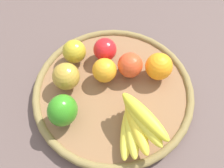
{
  "coord_description": "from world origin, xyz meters",
  "views": [
    {
      "loc": [
        -0.0,
        0.35,
        0.63
      ],
      "look_at": [
        0.0,
        0.0,
        0.06
      ],
      "focal_mm": 38.6,
      "sensor_mm": 36.0,
      "label": 1
    }
  ],
  "objects_px": {
    "bell_pepper": "(61,110)",
    "apple_0": "(65,76)",
    "apple_3": "(73,51)",
    "orange_0": "(158,66)",
    "banana_bunch": "(135,124)",
    "apple_2": "(129,65)",
    "apple_1": "(104,50)",
    "orange_1": "(103,70)"
  },
  "relations": [
    {
      "from": "bell_pepper",
      "to": "apple_0",
      "type": "bearing_deg",
      "value": -147.05
    },
    {
      "from": "apple_3",
      "to": "orange_0",
      "type": "relative_size",
      "value": 0.9
    },
    {
      "from": "banana_bunch",
      "to": "bell_pepper",
      "type": "distance_m",
      "value": 0.18
    },
    {
      "from": "apple_2",
      "to": "apple_1",
      "type": "relative_size",
      "value": 1.04
    },
    {
      "from": "apple_2",
      "to": "orange_0",
      "type": "distance_m",
      "value": 0.08
    },
    {
      "from": "apple_3",
      "to": "banana_bunch",
      "type": "distance_m",
      "value": 0.29
    },
    {
      "from": "orange_1",
      "to": "apple_0",
      "type": "height_order",
      "value": "apple_0"
    },
    {
      "from": "bell_pepper",
      "to": "orange_0",
      "type": "xyz_separation_m",
      "value": [
        -0.25,
        -0.14,
        -0.01
      ]
    },
    {
      "from": "orange_1",
      "to": "orange_0",
      "type": "distance_m",
      "value": 0.15
    },
    {
      "from": "banana_bunch",
      "to": "apple_0",
      "type": "relative_size",
      "value": 2.11
    },
    {
      "from": "banana_bunch",
      "to": "orange_1",
      "type": "bearing_deg",
      "value": -63.72
    },
    {
      "from": "apple_3",
      "to": "orange_1",
      "type": "relative_size",
      "value": 1.01
    },
    {
      "from": "orange_1",
      "to": "apple_0",
      "type": "bearing_deg",
      "value": 12.65
    },
    {
      "from": "orange_0",
      "to": "apple_1",
      "type": "height_order",
      "value": "orange_0"
    },
    {
      "from": "orange_1",
      "to": "orange_0",
      "type": "relative_size",
      "value": 0.89
    },
    {
      "from": "apple_2",
      "to": "apple_1",
      "type": "xyz_separation_m",
      "value": [
        0.07,
        -0.06,
        -0.0
      ]
    },
    {
      "from": "orange_1",
      "to": "bell_pepper",
      "type": "bearing_deg",
      "value": 52.38
    },
    {
      "from": "apple_1",
      "to": "apple_2",
      "type": "bearing_deg",
      "value": 141.98
    },
    {
      "from": "apple_3",
      "to": "banana_bunch",
      "type": "height_order",
      "value": "banana_bunch"
    },
    {
      "from": "apple_2",
      "to": "apple_3",
      "type": "xyz_separation_m",
      "value": [
        0.16,
        -0.05,
        -0.0
      ]
    },
    {
      "from": "apple_3",
      "to": "orange_1",
      "type": "bearing_deg",
      "value": 143.68
    },
    {
      "from": "apple_2",
      "to": "bell_pepper",
      "type": "bearing_deg",
      "value": 40.57
    },
    {
      "from": "banana_bunch",
      "to": "orange_0",
      "type": "bearing_deg",
      "value": -112.19
    },
    {
      "from": "orange_1",
      "to": "apple_0",
      "type": "relative_size",
      "value": 0.91
    },
    {
      "from": "apple_3",
      "to": "orange_1",
      "type": "xyz_separation_m",
      "value": [
        -0.09,
        0.07,
        -0.0
      ]
    },
    {
      "from": "apple_3",
      "to": "bell_pepper",
      "type": "xyz_separation_m",
      "value": [
        0.01,
        0.2,
        0.01
      ]
    },
    {
      "from": "orange_0",
      "to": "apple_2",
      "type": "bearing_deg",
      "value": -4.0
    },
    {
      "from": "apple_3",
      "to": "orange_1",
      "type": "distance_m",
      "value": 0.11
    },
    {
      "from": "apple_0",
      "to": "apple_1",
      "type": "height_order",
      "value": "apple_0"
    },
    {
      "from": "apple_2",
      "to": "apple_1",
      "type": "height_order",
      "value": "apple_2"
    },
    {
      "from": "banana_bunch",
      "to": "bell_pepper",
      "type": "bearing_deg",
      "value": -10.64
    },
    {
      "from": "banana_bunch",
      "to": "bell_pepper",
      "type": "xyz_separation_m",
      "value": [
        0.18,
        -0.03,
        -0.0
      ]
    },
    {
      "from": "apple_0",
      "to": "orange_0",
      "type": "xyz_separation_m",
      "value": [
        -0.26,
        -0.04,
        0.0
      ]
    },
    {
      "from": "apple_2",
      "to": "orange_1",
      "type": "bearing_deg",
      "value": 13.74
    },
    {
      "from": "orange_0",
      "to": "apple_1",
      "type": "distance_m",
      "value": 0.17
    },
    {
      "from": "banana_bunch",
      "to": "apple_0",
      "type": "xyz_separation_m",
      "value": [
        0.19,
        -0.14,
        -0.01
      ]
    },
    {
      "from": "orange_0",
      "to": "apple_1",
      "type": "xyz_separation_m",
      "value": [
        0.15,
        -0.06,
        -0.0
      ]
    },
    {
      "from": "banana_bunch",
      "to": "apple_1",
      "type": "relative_size",
      "value": 2.31
    },
    {
      "from": "orange_0",
      "to": "bell_pepper",
      "type": "bearing_deg",
      "value": 29.31
    },
    {
      "from": "apple_3",
      "to": "bell_pepper",
      "type": "relative_size",
      "value": 0.76
    },
    {
      "from": "apple_2",
      "to": "bell_pepper",
      "type": "height_order",
      "value": "bell_pepper"
    },
    {
      "from": "apple_3",
      "to": "apple_1",
      "type": "bearing_deg",
      "value": -174.99
    }
  ]
}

